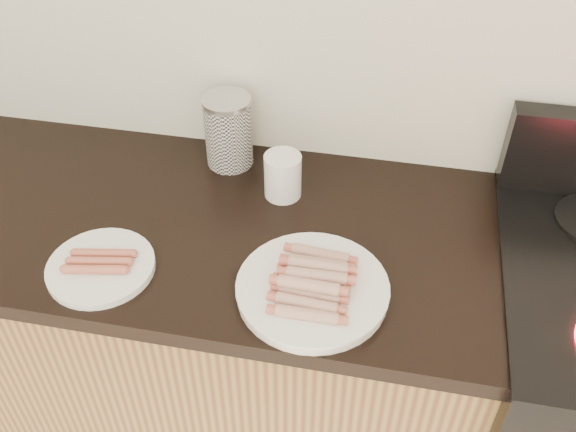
% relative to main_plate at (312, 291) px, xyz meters
% --- Properties ---
extents(wall_back, '(4.00, 0.04, 2.60)m').
position_rel_main_plate_xyz_m(wall_back, '(-0.03, 0.47, 0.39)').
color(wall_back, silver).
rests_on(wall_back, ground).
extents(cabinet_base, '(2.20, 0.59, 0.86)m').
position_rel_main_plate_xyz_m(cabinet_base, '(-0.73, 0.16, -0.48)').
color(cabinet_base, olive).
rests_on(cabinet_base, floor).
extents(counter_slab, '(2.20, 0.62, 0.04)m').
position_rel_main_plate_xyz_m(counter_slab, '(-0.73, 0.16, -0.03)').
color(counter_slab, black).
rests_on(counter_slab, cabinet_base).
extents(main_plate, '(0.36, 0.36, 0.02)m').
position_rel_main_plate_xyz_m(main_plate, '(0.00, 0.00, 0.00)').
color(main_plate, white).
rests_on(main_plate, counter_slab).
extents(side_plate, '(0.27, 0.27, 0.02)m').
position_rel_main_plate_xyz_m(side_plate, '(-0.44, -0.02, -0.00)').
color(side_plate, white).
rests_on(side_plate, counter_slab).
extents(hotdog_pile, '(0.12, 0.19, 0.05)m').
position_rel_main_plate_xyz_m(hotdog_pile, '(0.00, 0.00, 0.03)').
color(hotdog_pile, maroon).
rests_on(hotdog_pile, main_plate).
extents(plain_sausages, '(0.12, 0.09, 0.02)m').
position_rel_main_plate_xyz_m(plain_sausages, '(-0.44, -0.02, 0.02)').
color(plain_sausages, '#DD8248').
rests_on(plain_sausages, side_plate).
extents(canister, '(0.12, 0.12, 0.18)m').
position_rel_main_plate_xyz_m(canister, '(-0.27, 0.39, 0.08)').
color(canister, silver).
rests_on(canister, counter_slab).
extents(mug, '(0.10, 0.10, 0.11)m').
position_rel_main_plate_xyz_m(mug, '(-0.12, 0.29, 0.04)').
color(mug, white).
rests_on(mug, counter_slab).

